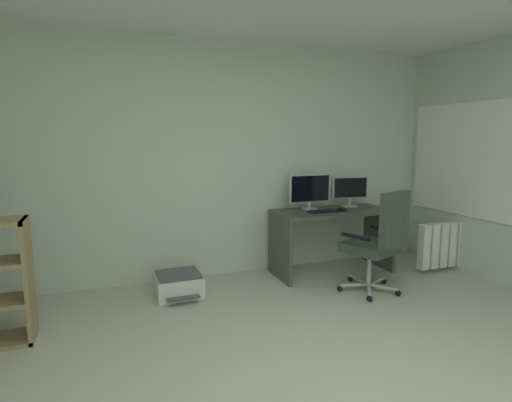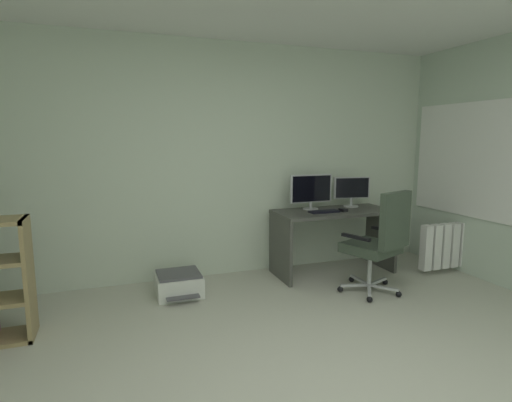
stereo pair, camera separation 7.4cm
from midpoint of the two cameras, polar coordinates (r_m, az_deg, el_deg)
The scene contains 11 objects.
wall_back at distance 4.65m, azimuth -6.23°, elevation 5.53°, with size 5.46×0.10×2.62m, color beige.
window_pane at distance 5.31m, azimuth 26.53°, elevation 5.22°, with size 0.01×1.39×1.21m, color white.
window_frame at distance 5.30m, azimuth 26.48°, elevation 5.22°, with size 0.02×1.47×1.29m, color white.
desk at distance 4.84m, azimuth 10.14°, elevation -3.61°, with size 1.37×0.61×0.74m.
monitor_main at distance 4.79m, azimuth 7.06°, elevation 1.58°, with size 0.52×0.18×0.41m.
monitor_secondary at distance 5.07m, azimuth 12.55°, elevation 1.63°, with size 0.45×0.18×0.36m.
keyboard at distance 4.64m, azimuth 8.89°, elevation -1.44°, with size 0.34×0.13×0.02m, color black.
computer_mouse at distance 4.74m, azimuth 11.44°, elevation -1.21°, with size 0.06×0.10×0.03m, color black.
office_chair at distance 4.26m, azimuth 16.34°, elevation -5.10°, with size 0.63×0.68×1.06m.
printer at distance 4.26m, azimuth -11.23°, elevation -11.34°, with size 0.45×0.50×0.23m.
radiator at distance 5.38m, azimuth 25.11°, elevation -5.45°, with size 0.89×0.10×0.52m.
Camera 1 is at (-1.20, -1.72, 1.56)m, focal length 28.67 mm.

